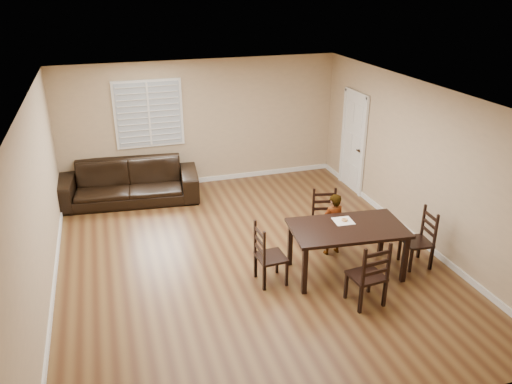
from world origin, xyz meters
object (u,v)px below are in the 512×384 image
(dining_table, at_px, (347,232))
(donut, at_px, (345,220))
(chair_left, at_px, (264,257))
(child, at_px, (333,224))
(chair_near, at_px, (324,218))
(chair_far, at_px, (372,279))
(sofa, at_px, (129,182))
(chair_right, at_px, (424,240))

(dining_table, relative_size, donut, 18.38)
(dining_table, distance_m, donut, 0.22)
(chair_left, bearing_deg, dining_table, -97.69)
(chair_left, bearing_deg, child, -72.21)
(dining_table, relative_size, chair_left, 1.85)
(chair_near, bearing_deg, dining_table, -84.07)
(child, bearing_deg, chair_near, -103.56)
(dining_table, height_order, chair_near, chair_near)
(dining_table, bearing_deg, chair_far, -88.53)
(dining_table, height_order, sofa, sofa)
(dining_table, xyz_separation_m, sofa, (-2.98, 3.78, -0.31))
(chair_far, relative_size, child, 0.94)
(child, height_order, donut, child)
(donut, xyz_separation_m, sofa, (-3.02, 3.59, -0.42))
(dining_table, xyz_separation_m, child, (0.06, 0.62, -0.18))
(child, bearing_deg, chair_far, 78.98)
(chair_near, height_order, sofa, chair_near)
(sofa, bearing_deg, chair_left, -59.20)
(donut, bearing_deg, chair_far, -95.67)
(chair_near, distance_m, child, 0.47)
(sofa, bearing_deg, chair_near, -35.10)
(child, bearing_deg, chair_left, 14.36)
(child, distance_m, donut, 0.52)
(sofa, bearing_deg, donut, -43.88)
(chair_near, relative_size, donut, 9.73)
(child, bearing_deg, sofa, -52.30)
(chair_far, height_order, donut, chair_far)
(chair_far, xyz_separation_m, child, (0.13, 1.52, 0.08))
(chair_right, relative_size, sofa, 0.34)
(chair_far, relative_size, chair_right, 1.05)
(chair_left, relative_size, child, 0.91)
(chair_far, distance_m, chair_left, 1.58)
(donut, bearing_deg, sofa, 130.02)
(chair_far, bearing_deg, chair_right, -155.48)
(chair_left, height_order, sofa, chair_left)
(chair_far, relative_size, sofa, 0.36)
(chair_far, relative_size, donut, 10.28)
(chair_near, xyz_separation_m, sofa, (-3.10, 2.71, -0.03))
(chair_near, xyz_separation_m, chair_right, (1.16, -1.20, 0.00))
(chair_near, distance_m, chair_right, 1.67)
(chair_near, distance_m, sofa, 4.12)
(dining_table, distance_m, chair_left, 1.32)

